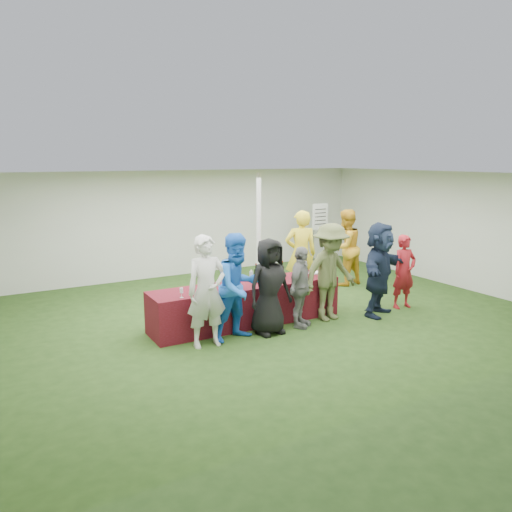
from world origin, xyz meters
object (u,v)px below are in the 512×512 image
customer_0 (207,291)px  customer_2 (269,286)px  staff_back (345,248)px  customer_6 (404,272)px  customer_5 (379,269)px  staff_pourer (301,254)px  customer_4 (330,272)px  dump_bucket (325,272)px  customer_3 (300,287)px  wine_list_sign (320,222)px  serving_table (247,304)px  customer_1 (238,287)px

customer_0 → customer_2: (1.17, 0.02, -0.07)m
staff_back → customer_6: size_ratio=1.21×
customer_5 → staff_back: bearing=39.3°
staff_pourer → customer_4: 1.66m
dump_bucket → staff_back: staff_back is taller
customer_2 → customer_3: bearing=-3.3°
wine_list_sign → customer_6: bearing=-99.9°
customer_3 → customer_5: customer_5 is taller
customer_3 → staff_back: bearing=1.0°
serving_table → customer_6: (3.25, -0.69, 0.37)m
customer_3 → customer_4: customer_4 is taller
customer_2 → customer_4: (1.37, 0.08, 0.08)m
dump_bucket → customer_2: (-1.52, -0.43, -0.00)m
customer_2 → wine_list_sign: bearing=40.0°
customer_6 → customer_2: bearing=-176.6°
serving_table → customer_3: 1.05m
wine_list_sign → customer_1: 5.74m
wine_list_sign → customer_2: (-3.80, -3.69, -0.48)m
serving_table → customer_6: 3.34m
customer_1 → customer_4: (1.96, 0.07, 0.01)m
customer_0 → wine_list_sign: bearing=40.1°
serving_table → wine_list_sign: size_ratio=2.00×
staff_pourer → staff_back: bearing=-145.1°
wine_list_sign → customer_0: 6.22m
customer_1 → customer_2: 0.60m
customer_2 → customer_5: bearing=-7.7°
serving_table → customer_4: 1.66m
serving_table → customer_3: size_ratio=2.44×
serving_table → customer_2: (0.09, -0.65, 0.46)m
staff_pourer → customer_5: bearing=129.8°
dump_bucket → customer_4: 0.39m
customer_1 → staff_pourer: bearing=24.0°
customer_0 → customer_3: (1.82, 0.02, -0.17)m
staff_back → customer_2: bearing=23.4°
wine_list_sign → customer_1: (-4.40, -3.68, -0.41)m
wine_list_sign → customer_3: wine_list_sign is taller
serving_table → dump_bucket: (1.61, -0.22, 0.46)m
customer_0 → customer_2: 1.18m
dump_bucket → wine_list_sign: 4.01m
customer_4 → customer_5: customer_4 is taller
staff_back → customer_0: (-4.49, -2.03, 0.00)m
wine_list_sign → customer_1: bearing=-140.1°
dump_bucket → staff_pourer: bearing=76.9°
wine_list_sign → staff_back: bearing=-106.3°
serving_table → wine_list_sign: (3.90, 3.04, 0.94)m
staff_back → customer_5: bearing=58.6°
serving_table → customer_5: size_ratio=1.98×
serving_table → customer_6: customer_6 is taller
customer_5 → staff_pourer: bearing=79.9°
customer_2 → customer_3: (0.65, 0.01, -0.10)m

